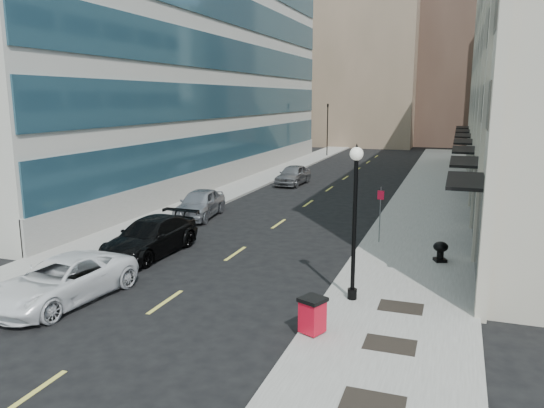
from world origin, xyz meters
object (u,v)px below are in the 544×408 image
Objects in this scene: car_black_pickup at (151,237)px; urn_planter at (441,249)px; traffic_signal at (328,107)px; car_grey_sedan at (293,175)px; car_silver_sedan at (200,204)px; sign_post at (380,207)px; trash_bin at (312,314)px; lamppost at (355,210)px; car_white_van at (62,280)px.

car_black_pickup is 12.36m from urn_planter.
traffic_signal is 21.69m from car_grey_sedan.
sign_post is (10.59, -2.50, 1.00)m from car_silver_sedan.
trash_bin is at bearing -69.18° from car_grey_sedan.
car_grey_sedan is at bearing 123.12° from sign_post.
lamppost is 1.99× the size of sign_post.
car_black_pickup is 5.10× the size of trash_bin.
car_silver_sedan is (-1.33, 7.31, 0.02)m from car_black_pickup.
car_white_van is 10.07m from lamppost.
car_white_van is 1.12× the size of car_silver_sedan.
car_grey_sedan is (0.09, 26.08, 0.04)m from car_white_van.
lamppost is at bearing -85.62° from sign_post.
car_grey_sedan is at bearing 96.27° from car_white_van.
car_white_van is 2.05× the size of sign_post.
car_grey_sedan is at bearing 111.75° from lamppost.
sign_post is at bearing -57.36° from car_grey_sedan.
sign_post is at bearing 142.19° from urn_planter.
car_white_van is 26.08m from car_grey_sedan.
car_silver_sedan is at bearing -94.50° from car_grey_sedan.
sign_post is 3.13× the size of urn_planter.
car_silver_sedan reaches higher than trash_bin.
urn_planter is at bearing -26.34° from car_silver_sedan.
sign_post reaches higher than trash_bin.
traffic_signal is 48.50m from trash_bin.
car_white_van is 4.99× the size of trash_bin.
trash_bin is 0.41× the size of sign_post.
sign_post is at bearing -72.81° from traffic_signal.
traffic_signal reaches higher than car_silver_sedan.
traffic_signal reaches higher than car_grey_sedan.
trash_bin is (8.69, 0.08, -0.02)m from car_white_van.
traffic_signal is 6.50× the size of trash_bin.
car_white_van is 5.77m from car_black_pickup.
car_silver_sedan is at bearing 102.86° from car_black_pickup.
traffic_signal is 41.48m from urn_planter.
trash_bin is at bearing -76.94° from traffic_signal.
lamppost reaches higher than trash_bin.
car_grey_sedan is (2.30, -21.00, -4.94)m from traffic_signal.
car_black_pickup is 10.54m from trash_bin.
urn_planter is at bearing 92.69° from trash_bin.
traffic_signal is 1.30× the size of car_white_van.
traffic_signal is at bearing 98.76° from car_grey_sedan.
sign_post reaches higher than car_white_van.
trash_bin is 1.29× the size of urn_planter.
car_silver_sedan is 16.52m from trash_bin.
sign_post reaches higher than car_black_pickup.
trash_bin is 0.21× the size of lamppost.
trash_bin is at bearing 7.01° from car_white_van.
car_grey_sedan is 27.38m from trash_bin.
urn_planter is at bearing -34.81° from sign_post.
car_silver_sedan reaches higher than urn_planter.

